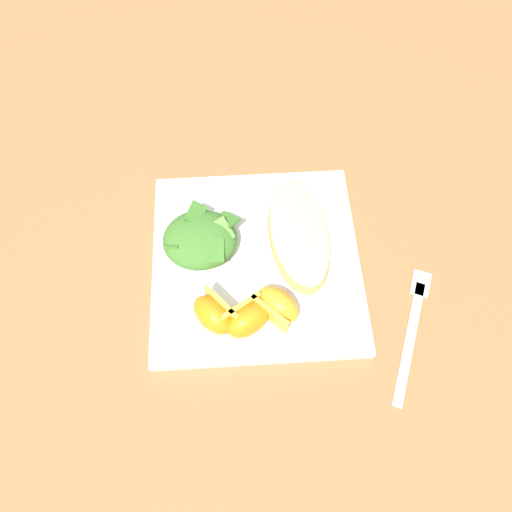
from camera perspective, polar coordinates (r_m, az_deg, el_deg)
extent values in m
plane|color=olive|center=(0.64, 0.00, -1.03)|extent=(3.00, 3.00, 0.00)
cube|color=white|center=(0.63, 0.00, -0.72)|extent=(0.28, 0.28, 0.02)
ellipsoid|color=tan|center=(0.63, 5.28, 2.36)|extent=(0.09, 0.18, 0.03)
ellipsoid|color=brown|center=(0.62, 5.36, 2.83)|extent=(0.08, 0.16, 0.01)
ellipsoid|color=#EAD184|center=(0.61, 5.41, 3.15)|extent=(0.09, 0.17, 0.01)
ellipsoid|color=#3D7028|center=(0.62, -6.96, 2.05)|extent=(0.10, 0.09, 0.04)
cube|color=#3D7028|center=(0.59, -5.00, 0.23)|extent=(0.02, 0.03, 0.01)
cube|color=#3D7028|center=(0.62, -7.46, 5.31)|extent=(0.03, 0.04, 0.01)
cube|color=#5B8E3D|center=(0.61, -4.19, 3.17)|extent=(0.03, 0.04, 0.02)
cube|color=#3D7028|center=(0.62, -9.86, 1.94)|extent=(0.03, 0.03, 0.02)
cube|color=#3D7028|center=(0.61, -8.64, 1.42)|extent=(0.03, 0.03, 0.01)
cube|color=#3D7028|center=(0.62, -3.63, 4.56)|extent=(0.04, 0.04, 0.02)
cube|color=#3D7028|center=(0.60, -8.07, 1.00)|extent=(0.03, 0.02, 0.01)
ellipsoid|color=orange|center=(0.57, -5.38, -7.31)|extent=(0.07, 0.07, 0.04)
cube|color=gold|center=(0.58, -4.20, -6.24)|extent=(0.04, 0.05, 0.03)
ellipsoid|color=orange|center=(0.57, -0.94, -7.94)|extent=(0.07, 0.06, 0.04)
cube|color=gold|center=(0.57, -1.87, -6.68)|extent=(0.05, 0.04, 0.03)
ellipsoid|color=orange|center=(0.58, 2.73, -6.02)|extent=(0.07, 0.07, 0.04)
cube|color=gold|center=(0.57, 1.71, -7.19)|extent=(0.05, 0.04, 0.03)
cube|color=silver|center=(0.63, 18.53, -10.00)|extent=(0.07, 0.16, 0.01)
cube|color=silver|center=(0.66, 19.78, -3.18)|extent=(0.04, 0.04, 0.01)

